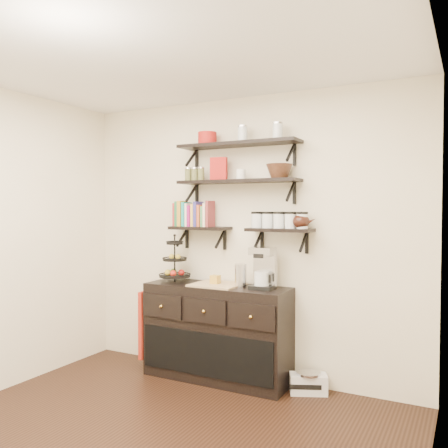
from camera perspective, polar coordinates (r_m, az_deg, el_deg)
ceiling at (r=3.28m, az=-11.63°, el=20.81°), size 3.50×3.50×0.02m
back_wall at (r=4.61m, az=2.39°, el=-1.59°), size 3.50×0.02×2.70m
right_wall at (r=2.44m, az=22.54°, el=-4.95°), size 0.02×3.50×2.70m
shelf_top at (r=4.52m, az=1.68°, el=9.53°), size 1.20×0.27×0.23m
shelf_mid at (r=4.49m, az=1.68°, el=5.10°), size 1.20×0.27×0.23m
shelf_low_left at (r=4.70m, az=-2.87°, el=-0.57°), size 0.60×0.25×0.23m
shelf_low_right at (r=4.33m, az=6.75°, el=-0.80°), size 0.60×0.25×0.23m
cookbooks at (r=4.72m, az=-3.44°, el=1.10°), size 0.43×0.15×0.26m
glass_canisters at (r=4.33m, az=6.62°, el=0.35°), size 0.54×0.10×0.13m
sideboard at (r=4.62m, az=-0.84°, el=-12.87°), size 1.40×0.50×0.92m
fruit_stand at (r=4.75m, az=-5.91°, el=-5.05°), size 0.31×0.31×0.45m
candle at (r=4.53m, az=-1.06°, el=-6.67°), size 0.08×0.08×0.08m
coffee_maker at (r=4.32m, az=4.78°, el=-5.41°), size 0.21×0.20×0.38m
thermal_carafe at (r=4.38m, az=2.01°, el=-6.26°), size 0.11×0.11×0.22m
apron at (r=4.92m, az=-9.07°, el=-11.70°), size 0.04×0.29×0.67m
radio at (r=4.46m, az=10.11°, el=-18.30°), size 0.36×0.29×0.19m
recipe_box at (r=4.59m, az=-0.64°, el=6.64°), size 0.17×0.09×0.22m
walnut_bowl at (r=4.33m, az=6.66°, el=6.31°), size 0.24×0.24×0.13m
ramekins at (r=4.48m, az=2.05°, el=5.96°), size 0.09×0.09×0.10m
teapot at (r=4.26m, az=9.26°, el=0.46°), size 0.23×0.18×0.15m
red_pot at (r=4.68m, az=-2.02°, el=10.24°), size 0.18×0.18×0.12m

